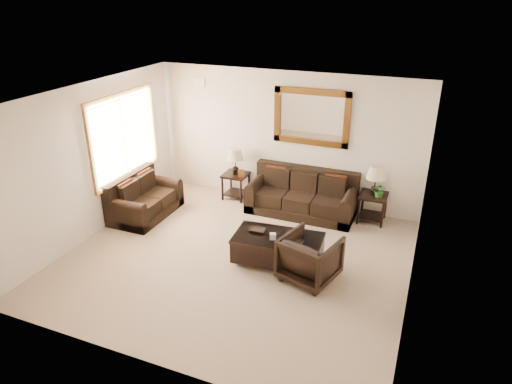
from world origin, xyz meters
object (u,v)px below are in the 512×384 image
at_px(sofa, 302,198).
at_px(armchair, 310,256).
at_px(end_table_right, 375,186).
at_px(loveseat, 143,201).
at_px(end_table_left, 235,166).
at_px(coffee_table, 278,247).

xyz_separation_m(sofa, armchair, (0.77, -2.17, 0.09)).
bearing_deg(end_table_right, loveseat, -161.54).
bearing_deg(end_table_left, coffee_table, -50.79).
xyz_separation_m(end_table_left, end_table_right, (2.87, -0.01, 0.02)).
relative_size(sofa, end_table_right, 1.86).
relative_size(sofa, loveseat, 1.44).
distance_m(loveseat, end_table_right, 4.48).
xyz_separation_m(end_table_right, armchair, (-0.59, -2.29, -0.34)).
height_order(loveseat, end_table_left, end_table_left).
height_order(end_table_left, armchair, end_table_left).
distance_m(sofa, coffee_table, 1.94).
relative_size(end_table_right, coffee_table, 0.77).
relative_size(sofa, coffee_table, 1.42).
bearing_deg(armchair, loveseat, 1.77).
bearing_deg(end_table_left, sofa, -4.74).
distance_m(coffee_table, armchair, 0.65).
xyz_separation_m(sofa, loveseat, (-2.87, -1.29, -0.01)).
relative_size(loveseat, end_table_left, 1.32).
xyz_separation_m(end_table_right, coffee_table, (-1.19, -2.05, -0.44)).
bearing_deg(loveseat, coffee_table, -101.93).
relative_size(end_table_left, end_table_right, 0.97).
bearing_deg(armchair, end_table_right, -88.95).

